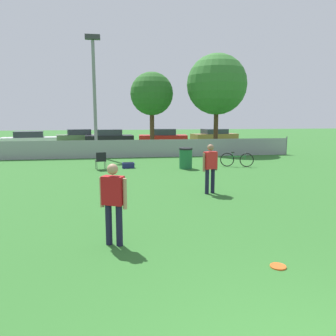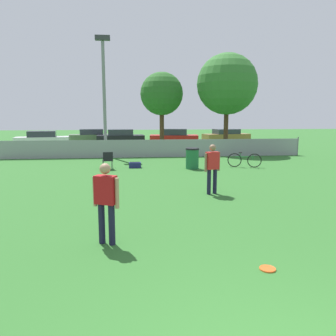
{
  "view_description": "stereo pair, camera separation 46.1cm",
  "coord_description": "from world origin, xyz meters",
  "px_view_note": "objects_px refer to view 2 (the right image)",
  "views": [
    {
      "loc": [
        -1.92,
        -2.27,
        2.55
      ],
      "look_at": [
        -0.43,
        7.02,
        1.05
      ],
      "focal_mm": 35.0,
      "sensor_mm": 36.0,
      "label": 1
    },
    {
      "loc": [
        -1.47,
        -2.34,
        2.55
      ],
      "look_at": [
        -0.43,
        7.02,
        1.05
      ],
      "focal_mm": 35.0,
      "sensor_mm": 36.0,
      "label": 2
    }
  ],
  "objects_px": {
    "trash_bin": "(192,158)",
    "parked_car_white": "(42,139)",
    "folding_chair_sideline": "(108,159)",
    "light_pole": "(104,85)",
    "tree_near_pole": "(162,94)",
    "parked_car_red": "(174,137)",
    "tree_far_right": "(227,84)",
    "gear_bag_sideline": "(135,165)",
    "parked_car_dark": "(120,137)",
    "frisbee_disc": "(268,269)",
    "parked_car_tan": "(226,136)",
    "player_defender_red": "(212,165)",
    "bicycle_sideline": "(244,160)",
    "parked_car_olive": "(91,136)",
    "player_thrower_red": "(106,198)"
  },
  "relations": [
    {
      "from": "tree_far_right",
      "to": "parked_car_red",
      "type": "xyz_separation_m",
      "value": [
        -2.97,
        5.86,
        -4.04
      ]
    },
    {
      "from": "trash_bin",
      "to": "parked_car_olive",
      "type": "relative_size",
      "value": 0.24
    },
    {
      "from": "parked_car_olive",
      "to": "player_thrower_red",
      "type": "bearing_deg",
      "value": -92.41
    },
    {
      "from": "tree_near_pole",
      "to": "parked_car_tan",
      "type": "relative_size",
      "value": 1.19
    },
    {
      "from": "folding_chair_sideline",
      "to": "trash_bin",
      "type": "distance_m",
      "value": 4.1
    },
    {
      "from": "bicycle_sideline",
      "to": "parked_car_red",
      "type": "bearing_deg",
      "value": 116.08
    },
    {
      "from": "tree_near_pole",
      "to": "folding_chair_sideline",
      "type": "distance_m",
      "value": 9.35
    },
    {
      "from": "folding_chair_sideline",
      "to": "parked_car_olive",
      "type": "xyz_separation_m",
      "value": [
        -2.61,
        15.58,
        0.17
      ]
    },
    {
      "from": "parked_car_dark",
      "to": "parked_car_olive",
      "type": "bearing_deg",
      "value": 136.73
    },
    {
      "from": "light_pole",
      "to": "gear_bag_sideline",
      "type": "distance_m",
      "value": 6.87
    },
    {
      "from": "light_pole",
      "to": "folding_chair_sideline",
      "type": "bearing_deg",
      "value": -84.73
    },
    {
      "from": "tree_near_pole",
      "to": "parked_car_white",
      "type": "bearing_deg",
      "value": 154.84
    },
    {
      "from": "light_pole",
      "to": "trash_bin",
      "type": "height_order",
      "value": "light_pole"
    },
    {
      "from": "tree_far_right",
      "to": "gear_bag_sideline",
      "type": "bearing_deg",
      "value": -134.79
    },
    {
      "from": "tree_near_pole",
      "to": "parked_car_olive",
      "type": "distance_m",
      "value": 10.28
    },
    {
      "from": "player_defender_red",
      "to": "parked_car_olive",
      "type": "relative_size",
      "value": 0.39
    },
    {
      "from": "tree_far_right",
      "to": "trash_bin",
      "type": "bearing_deg",
      "value": -117.55
    },
    {
      "from": "trash_bin",
      "to": "parked_car_red",
      "type": "height_order",
      "value": "parked_car_red"
    },
    {
      "from": "light_pole",
      "to": "trash_bin",
      "type": "distance_m",
      "value": 8.27
    },
    {
      "from": "light_pole",
      "to": "player_thrower_red",
      "type": "xyz_separation_m",
      "value": [
        1.14,
        -14.87,
        -3.49
      ]
    },
    {
      "from": "parked_car_white",
      "to": "parked_car_red",
      "type": "distance_m",
      "value": 11.12
    },
    {
      "from": "bicycle_sideline",
      "to": "player_thrower_red",
      "type": "bearing_deg",
      "value": -105.6
    },
    {
      "from": "player_defender_red",
      "to": "frisbee_disc",
      "type": "distance_m",
      "value": 5.49
    },
    {
      "from": "light_pole",
      "to": "tree_near_pole",
      "type": "distance_m",
      "value": 4.66
    },
    {
      "from": "player_defender_red",
      "to": "gear_bag_sideline",
      "type": "height_order",
      "value": "player_defender_red"
    },
    {
      "from": "frisbee_disc",
      "to": "parked_car_red",
      "type": "distance_m",
      "value": 23.76
    },
    {
      "from": "trash_bin",
      "to": "parked_car_olive",
      "type": "xyz_separation_m",
      "value": [
        -6.7,
        15.87,
        0.15
      ]
    },
    {
      "from": "player_defender_red",
      "to": "bicycle_sideline",
      "type": "distance_m",
      "value": 6.24
    },
    {
      "from": "tree_near_pole",
      "to": "frisbee_disc",
      "type": "xyz_separation_m",
      "value": [
        0.04,
        -18.89,
        -4.08
      ]
    },
    {
      "from": "tree_near_pole",
      "to": "parked_car_dark",
      "type": "bearing_deg",
      "value": 120.45
    },
    {
      "from": "parked_car_tan",
      "to": "bicycle_sideline",
      "type": "bearing_deg",
      "value": -114.67
    },
    {
      "from": "trash_bin",
      "to": "parked_car_tan",
      "type": "relative_size",
      "value": 0.21
    },
    {
      "from": "frisbee_disc",
      "to": "parked_car_red",
      "type": "relative_size",
      "value": 0.06
    },
    {
      "from": "light_pole",
      "to": "player_defender_red",
      "type": "distance_m",
      "value": 12.22
    },
    {
      "from": "tree_far_right",
      "to": "gear_bag_sideline",
      "type": "height_order",
      "value": "tree_far_right"
    },
    {
      "from": "player_defender_red",
      "to": "trash_bin",
      "type": "relative_size",
      "value": 1.62
    },
    {
      "from": "frisbee_disc",
      "to": "gear_bag_sideline",
      "type": "xyz_separation_m",
      "value": [
        -2.09,
        11.26,
        0.12
      ]
    },
    {
      "from": "parked_car_dark",
      "to": "gear_bag_sideline",
      "type": "bearing_deg",
      "value": -89.79
    },
    {
      "from": "parked_car_white",
      "to": "parked_car_red",
      "type": "xyz_separation_m",
      "value": [
        11.12,
        0.3,
        0.04
      ]
    },
    {
      "from": "parked_car_olive",
      "to": "parked_car_tan",
      "type": "bearing_deg",
      "value": -10.77
    },
    {
      "from": "parked_car_olive",
      "to": "parked_car_dark",
      "type": "distance_m",
      "value": 3.57
    },
    {
      "from": "player_thrower_red",
      "to": "tree_near_pole",
      "type": "bearing_deg",
      "value": 107.25
    },
    {
      "from": "gear_bag_sideline",
      "to": "parked_car_tan",
      "type": "height_order",
      "value": "parked_car_tan"
    },
    {
      "from": "folding_chair_sideline",
      "to": "parked_car_olive",
      "type": "relative_size",
      "value": 0.2
    },
    {
      "from": "frisbee_disc",
      "to": "player_thrower_red",
      "type": "bearing_deg",
      "value": 152.46
    },
    {
      "from": "player_thrower_red",
      "to": "bicycle_sideline",
      "type": "distance_m",
      "value": 11.23
    },
    {
      "from": "light_pole",
      "to": "player_thrower_red",
      "type": "height_order",
      "value": "light_pole"
    },
    {
      "from": "frisbee_disc",
      "to": "parked_car_tan",
      "type": "xyz_separation_m",
      "value": [
        6.97,
        26.3,
        0.64
      ]
    },
    {
      "from": "trash_bin",
      "to": "parked_car_white",
      "type": "distance_m",
      "value": 16.42
    },
    {
      "from": "folding_chair_sideline",
      "to": "parked_car_red",
      "type": "xyz_separation_m",
      "value": [
        4.87,
        12.76,
        0.2
      ]
    }
  ]
}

